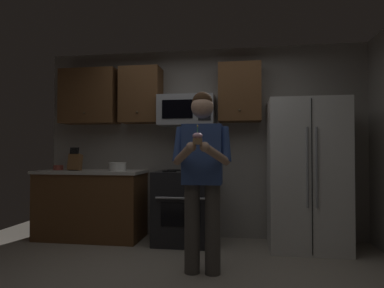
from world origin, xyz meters
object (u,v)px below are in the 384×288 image
knife_block (75,162)px  person (202,170)px  bowl_small_colored (58,167)px  refrigerator (306,174)px  cupcake (198,138)px  oven_range (185,207)px  microwave (187,111)px  bowl_large_white (117,166)px

knife_block → person: size_ratio=0.18×
bowl_small_colored → knife_block: bearing=-16.2°
refrigerator → bowl_small_colored: bearing=178.4°
bowl_small_colored → cupcake: size_ratio=0.80×
person → oven_range: bearing=108.3°
cupcake → refrigerator: bearing=49.8°
person → microwave: bearing=106.6°
bowl_large_white → person: (1.27, -1.04, 0.02)m
microwave → person: microwave is taller
cupcake → bowl_small_colored: bearing=146.1°
knife_block → cupcake: bearing=-36.2°
bowl_small_colored → person: size_ratio=0.08×
microwave → refrigerator: size_ratio=0.41×
refrigerator → cupcake: bearing=-130.2°
refrigerator → microwave: bearing=174.0°
microwave → knife_block: (-1.51, -0.15, -0.68)m
bowl_large_white → knife_block: bearing=-179.3°
oven_range → refrigerator: (1.50, -0.04, 0.44)m
knife_block → person: person is taller
oven_range → bowl_large_white: (-0.91, -0.02, 0.52)m
bowl_small_colored → microwave: bearing=2.0°
oven_range → person: bearing=-71.7°
refrigerator → person: 1.54m
knife_block → person: 2.14m
knife_block → refrigerator: bearing=-0.2°
knife_block → bowl_large_white: size_ratio=1.34×
oven_range → cupcake: size_ratio=5.36×
microwave → knife_block: 1.67m
knife_block → bowl_small_colored: (-0.29, 0.09, -0.08)m
refrigerator → bowl_large_white: bearing=179.6°
oven_range → knife_block: (-1.51, -0.03, 0.58)m
bowl_large_white → bowl_small_colored: (-0.89, 0.08, -0.02)m
oven_range → cupcake: cupcake is taller
bowl_small_colored → person: (2.16, -1.12, 0.04)m
oven_range → bowl_large_white: bowl_large_white is taller
oven_range → bowl_small_colored: (-1.81, 0.06, 0.49)m
microwave → person: bearing=-73.4°
microwave → bowl_small_colored: size_ratio=5.33×
microwave → bowl_small_colored: 1.96m
person → cupcake: 0.44m
knife_block → bowl_large_white: 0.60m
oven_range → bowl_small_colored: bearing=178.2°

